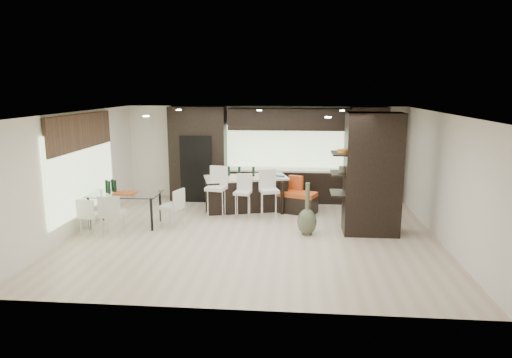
# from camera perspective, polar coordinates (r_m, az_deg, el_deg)

# --- Properties ---
(ground) EXTENTS (8.00, 8.00, 0.00)m
(ground) POSITION_cam_1_polar(r_m,az_deg,el_deg) (10.25, -0.30, -6.98)
(ground) COLOR beige
(ground) RESTS_ON ground
(back_wall) EXTENTS (8.00, 0.02, 2.70)m
(back_wall) POSITION_cam_1_polar(r_m,az_deg,el_deg) (13.34, 1.10, 3.30)
(back_wall) COLOR white
(back_wall) RESTS_ON ground
(left_wall) EXTENTS (0.02, 7.00, 2.70)m
(left_wall) POSITION_cam_1_polar(r_m,az_deg,el_deg) (11.02, -21.50, 0.77)
(left_wall) COLOR white
(left_wall) RESTS_ON ground
(right_wall) EXTENTS (0.02, 7.00, 2.70)m
(right_wall) POSITION_cam_1_polar(r_m,az_deg,el_deg) (10.33, 22.36, 0.04)
(right_wall) COLOR white
(right_wall) RESTS_ON ground
(ceiling) EXTENTS (8.00, 7.00, 0.02)m
(ceiling) POSITION_cam_1_polar(r_m,az_deg,el_deg) (9.74, -0.32, 8.27)
(ceiling) COLOR white
(ceiling) RESTS_ON ground
(window_left) EXTENTS (0.04, 3.20, 1.90)m
(window_left) POSITION_cam_1_polar(r_m,az_deg,el_deg) (11.18, -20.86, 0.96)
(window_left) COLOR #B2D199
(window_left) RESTS_ON left_wall
(window_back) EXTENTS (3.40, 0.04, 1.20)m
(window_back) POSITION_cam_1_polar(r_m,az_deg,el_deg) (13.25, 3.69, 4.10)
(window_back) COLOR #B2D199
(window_back) RESTS_ON back_wall
(stone_accent) EXTENTS (0.08, 3.00, 0.80)m
(stone_accent) POSITION_cam_1_polar(r_m,az_deg,el_deg) (11.05, -21.05, 5.55)
(stone_accent) COLOR brown
(stone_accent) RESTS_ON left_wall
(ceiling_spots) EXTENTS (4.00, 3.00, 0.02)m
(ceiling_spots) POSITION_cam_1_polar(r_m,az_deg,el_deg) (9.99, -0.18, 8.24)
(ceiling_spots) COLOR white
(ceiling_spots) RESTS_ON ceiling
(back_cabinetry) EXTENTS (6.80, 0.68, 2.70)m
(back_cabinetry) POSITION_cam_1_polar(r_m,az_deg,el_deg) (12.99, 3.21, 3.06)
(back_cabinetry) COLOR black
(back_cabinetry) RESTS_ON ground
(refrigerator) EXTENTS (0.90, 0.68, 1.90)m
(refrigerator) POSITION_cam_1_polar(r_m,az_deg,el_deg) (13.30, -7.21, 1.44)
(refrigerator) COLOR black
(refrigerator) RESTS_ON ground
(partition_column) EXTENTS (1.20, 0.80, 2.70)m
(partition_column) POSITION_cam_1_polar(r_m,az_deg,el_deg) (10.39, 14.33, 0.61)
(partition_column) COLOR black
(partition_column) RESTS_ON ground
(kitchen_island) EXTENTS (2.33, 1.49, 0.90)m
(kitchen_island) POSITION_cam_1_polar(r_m,az_deg,el_deg) (12.18, -1.25, -1.80)
(kitchen_island) COLOR black
(kitchen_island) RESTS_ON ground
(stool_left) EXTENTS (0.54, 0.54, 1.04)m
(stool_left) POSITION_cam_1_polar(r_m,az_deg,el_deg) (11.49, -4.98, -2.29)
(stool_left) COLOR silver
(stool_left) RESTS_ON ground
(stool_mid) EXTENTS (0.45, 0.45, 0.88)m
(stool_mid) POSITION_cam_1_polar(r_m,az_deg,el_deg) (11.45, -1.67, -2.70)
(stool_mid) COLOR silver
(stool_mid) RESTS_ON ground
(stool_right) EXTENTS (0.54, 0.54, 0.98)m
(stool_right) POSITION_cam_1_polar(r_m,az_deg,el_deg) (11.36, 1.64, -2.57)
(stool_right) COLOR silver
(stool_right) RESTS_ON ground
(bench) EXTENTS (1.53, 1.04, 0.55)m
(bench) POSITION_cam_1_polar(r_m,az_deg,el_deg) (12.08, 4.19, -2.80)
(bench) COLOR black
(bench) RESTS_ON ground
(floor_vase) EXTENTS (0.44, 0.44, 1.18)m
(floor_vase) POSITION_cam_1_polar(r_m,az_deg,el_deg) (10.16, 6.42, -3.75)
(floor_vase) COLOR #4D553D
(floor_vase) RESTS_ON ground
(dining_table) EXTENTS (1.65, 0.96, 0.78)m
(dining_table) POSITION_cam_1_polar(r_m,az_deg,el_deg) (11.25, -15.97, -3.67)
(dining_table) COLOR white
(dining_table) RESTS_ON ground
(chair_near) EXTENTS (0.51, 0.51, 0.87)m
(chair_near) POSITION_cam_1_polar(r_m,az_deg,el_deg) (10.55, -17.47, -4.51)
(chair_near) COLOR silver
(chair_near) RESTS_ON ground
(chair_far) EXTENTS (0.48, 0.48, 0.78)m
(chair_far) POSITION_cam_1_polar(r_m,az_deg,el_deg) (10.79, -19.91, -4.57)
(chair_far) COLOR silver
(chair_far) RESTS_ON ground
(chair_end) EXTENTS (0.57, 0.57, 0.84)m
(chair_end) POSITION_cam_1_polar(r_m,az_deg,el_deg) (10.90, -10.47, -3.75)
(chair_end) COLOR silver
(chair_end) RESTS_ON ground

